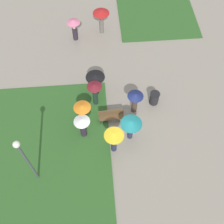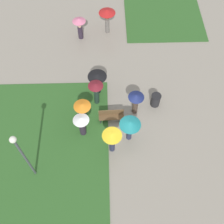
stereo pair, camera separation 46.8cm
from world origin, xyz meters
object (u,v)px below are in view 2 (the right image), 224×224
Objects in this scene: park_bench at (111,116)px; crowd_person_teal at (130,125)px; trash_bin at (156,100)px; crowd_person_black at (97,79)px; crowd_person_white at (82,123)px; crowd_person_navy at (136,100)px; lamp_post at (22,153)px; crowd_person_orange at (83,110)px; crowd_person_maroon at (96,90)px; lone_walker_mid_plaza at (79,25)px; lone_walker_far_path at (107,15)px; crowd_person_yellow at (112,138)px.

crowd_person_teal is at bearing -53.43° from park_bench.
trash_bin is 3.85m from crowd_person_black.
trash_bin is at bearing 11.34° from crowd_person_white.
crowd_person_navy is at bearing -55.60° from crowd_person_teal.
lamp_post reaches higher than crowd_person_black.
crowd_person_orange reaches higher than park_bench.
crowd_person_maroon is 6.00m from lone_walker_mid_plaza.
lamp_post is at bearing -102.47° from lone_walker_far_path.
crowd_person_white is (2.57, 2.42, -1.62)m from lamp_post.
crowd_person_maroon reaches higher than crowd_person_black.
park_bench is at bearing -2.74° from crowd_person_teal.
crowd_person_teal is at bearing -74.88° from lone_walker_far_path.
lone_walker_far_path reaches higher than trash_bin.
crowd_person_maroon is (3.37, 4.61, -1.46)m from lamp_post.
crowd_person_navy is at bearing -5.41° from lone_walker_mid_plaza.
trash_bin is at bearing 18.96° from park_bench.
trash_bin is 0.47× the size of crowd_person_maroon.
crowd_person_black reaches higher than park_bench.
park_bench is 7.51m from lone_walker_mid_plaza.
crowd_person_teal reaches higher than park_bench.
lone_walker_far_path reaches higher than crowd_person_orange.
park_bench is 1.76m from crowd_person_navy.
crowd_person_teal is at bearing -13.52° from lone_walker_mid_plaza.
park_bench is at bearing -158.94° from trash_bin.
crowd_person_teal reaches higher than crowd_person_black.
crowd_person_navy is 2.94m from crowd_person_yellow.
lamp_post is at bearing 151.91° from crowd_person_navy.
crowd_person_maroon is (-0.88, 1.30, 0.87)m from park_bench.
crowd_person_orange is 0.92× the size of crowd_person_maroon.
lone_walker_mid_plaza is at bearing 80.53° from crowd_person_white.
crowd_person_black is at bearing 163.51° from trash_bin.
lone_walker_mid_plaza is at bearing 149.76° from crowd_person_black.
crowd_person_orange is 1.51m from crowd_person_maroon.
lamp_post is 5.90m from crowd_person_maroon.
lone_walker_far_path is at bearing 15.91° from crowd_person_orange.
crowd_person_yellow is at bearing -162.78° from crowd_person_maroon.
trash_bin is 4.94m from crowd_person_white.
crowd_person_yellow reaches higher than crowd_person_maroon.
crowd_person_black reaches higher than trash_bin.
lone_walker_mid_plaza reaches higher than trash_bin.
crowd_person_teal is (-0.46, -1.82, 0.22)m from crowd_person_navy.
crowd_person_white is at bearing -117.57° from crowd_person_yellow.
crowd_person_navy is (1.46, 0.57, 0.79)m from park_bench.
crowd_person_teal is 2.73m from crowd_person_white.
crowd_person_black is at bearing -163.93° from crowd_person_yellow.
lamp_post is 5.80m from crowd_person_teal.
crowd_person_orange is 1.02× the size of lone_walker_mid_plaza.
crowd_person_white is (-1.69, -0.89, 0.72)m from park_bench.
trash_bin is 0.52× the size of crowd_person_navy.
crowd_person_orange is 2.30m from crowd_person_black.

